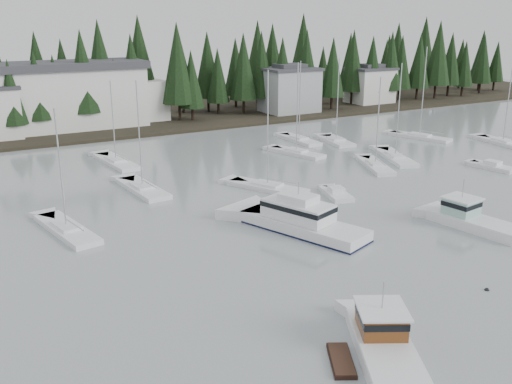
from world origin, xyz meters
TOP-DOWN VIEW (x-y plane):
  - ground at (0.00, 0.00)m, footprint 260.00×260.00m
  - far_shore_land at (0.00, 97.00)m, footprint 240.00×54.00m
  - conifer_treeline at (0.00, 86.00)m, footprint 200.00×22.00m
  - house_east_a at (36.00, 78.00)m, footprint 10.60×8.48m
  - house_east_b at (58.00, 80.00)m, footprint 9.54×7.42m
  - harbor_inn at (-2.96, 82.34)m, footprint 29.50×11.50m
  - lobster_boat_brown at (-4.72, 4.45)m, footprint 7.16×9.64m
  - cabin_cruiser_center at (2.34, 23.36)m, footprint 7.73×12.72m
  - lobster_boat_teal at (16.48, 16.39)m, footprint 4.36×9.20m
  - sailboat_0 at (23.49, 55.61)m, footprint 2.53×9.15m
  - sailboat_1 at (28.57, 39.71)m, footprint 6.38×10.74m
  - sailboat_2 at (49.22, 38.74)m, footprint 4.06×10.07m
  - sailboat_3 at (-16.13, 33.47)m, footprint 4.22×10.19m
  - sailboat_4 at (6.26, 35.99)m, footprint 6.52×9.66m
  - sailboat_6 at (-5.16, 55.74)m, footprint 3.69×10.67m
  - sailboat_7 at (-6.08, 42.36)m, footprint 3.48×9.78m
  - sailboat_9 at (41.37, 48.08)m, footprint 5.38×10.22m
  - sailboat_10 at (18.32, 48.47)m, footprint 4.80×9.08m
  - sailboat_12 at (27.92, 52.06)m, footprint 4.34×8.49m
  - sailboat_13 at (23.15, 37.49)m, footprint 5.70×9.31m
  - runabout_1 at (11.37, 30.13)m, footprint 3.51×5.52m
  - runabout_2 at (35.73, 29.75)m, footprint 3.10×6.06m
  - mooring_buoy_dark at (7.27, 7.20)m, footprint 0.35×0.35m

SIDE VIEW (x-z plane):
  - ground at x=0.00m, z-range 0.00..0.00m
  - far_shore_land at x=0.00m, z-range -0.50..0.50m
  - conifer_treeline at x=0.00m, z-range -10.00..10.00m
  - mooring_buoy_dark at x=7.27m, z-range -0.18..0.18m
  - sailboat_6 at x=-5.16m, z-range -5.60..5.71m
  - sailboat_3 at x=-16.13m, z-range -5.77..5.89m
  - sailboat_7 at x=-6.08m, z-range -6.25..6.38m
  - sailboat_1 at x=28.57m, z-range -6.57..6.70m
  - sailboat_13 at x=23.15m, z-range -5.91..6.05m
  - sailboat_2 at x=49.22m, z-range -6.47..6.61m
  - sailboat_0 at x=23.49m, z-range -6.29..6.43m
  - sailboat_12 at x=27.92m, z-range -6.50..6.65m
  - sailboat_4 at x=6.26m, z-range -6.76..6.91m
  - sailboat_10 at x=18.32m, z-range -6.50..6.66m
  - sailboat_9 at x=41.37m, z-range -7.24..7.41m
  - runabout_1 at x=11.37m, z-range -0.58..0.84m
  - runabout_2 at x=35.73m, z-range -0.58..0.84m
  - lobster_boat_brown at x=-4.72m, z-range -1.77..2.82m
  - lobster_boat_teal at x=16.48m, z-range -1.87..3.04m
  - cabin_cruiser_center at x=2.34m, z-range -1.83..3.40m
  - house_east_b at x=58.00m, z-range 0.28..8.53m
  - house_east_a at x=36.00m, z-range 0.28..9.53m
  - harbor_inn at x=-2.96m, z-range 0.33..11.23m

